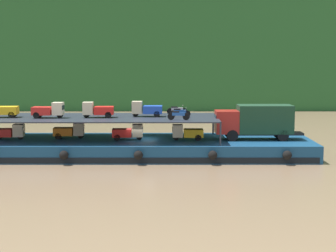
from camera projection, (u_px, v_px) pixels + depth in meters
ground_plane at (139, 156)px, 47.99m from camera, size 400.00×400.00×0.00m
cargo_barge at (139, 148)px, 47.86m from camera, size 30.54×8.75×1.50m
covered_lorry at (254, 121)px, 47.48m from camera, size 7.88×2.37×3.10m
cargo_rack at (96, 118)px, 47.54m from camera, size 21.34×7.35×2.00m
mini_truck_lower_stern at (7, 132)px, 47.49m from camera, size 2.79×1.29×1.38m
mini_truck_lower_aft at (67, 131)px, 48.22m from camera, size 2.79×1.28×1.38m
mini_truck_lower_mid at (126, 132)px, 47.42m from camera, size 2.78×1.27×1.38m
mini_truck_lower_fore at (185, 132)px, 47.27m from camera, size 2.75×1.21×1.38m
mini_truck_upper_mid at (46, 110)px, 46.78m from camera, size 2.78×1.27×1.38m
mini_truck_upper_fore at (95, 110)px, 47.10m from camera, size 2.78×1.27×1.38m
mini_truck_upper_bow at (144, 109)px, 47.90m from camera, size 2.76×1.23×1.38m
motorcycle_upper_port at (176, 115)px, 45.32m from camera, size 1.90×0.55×0.87m
motorcycle_upper_centre at (177, 112)px, 47.50m from camera, size 1.90×0.55×0.87m
motorcycle_upper_stbd at (175, 110)px, 49.69m from camera, size 1.90×0.55×0.87m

